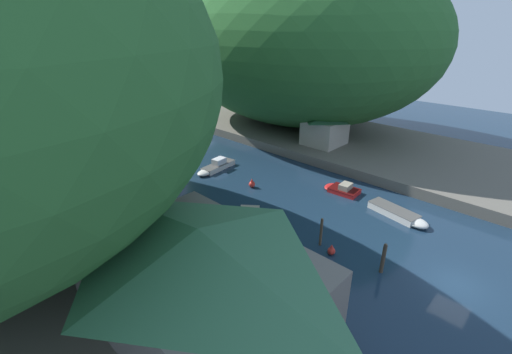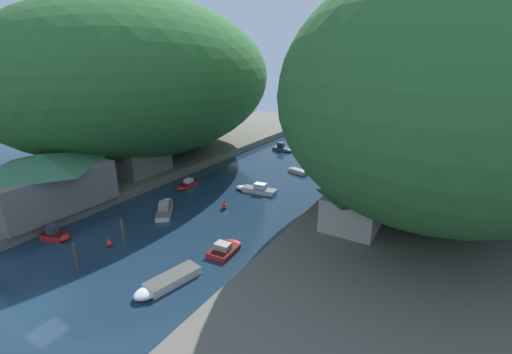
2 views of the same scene
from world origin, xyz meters
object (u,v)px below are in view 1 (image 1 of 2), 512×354
object	(u,v)px
boat_white_cruiser	(242,217)
boat_navy_launch	(176,146)
boat_red_skiff	(90,141)
boat_yellow_tender	(308,302)
boat_far_right_bank	(160,125)
channel_buoy_far	(252,184)
boat_far_upstream	(164,203)
channel_buoy_near	(331,251)
person_on_quay	(200,265)
waterfront_building	(201,278)
boat_small_dinghy	(341,189)
boat_mid_channel	(123,129)
right_bank_cottage	(325,128)
boathouse_shed	(77,203)
boat_moored_right	(400,215)
boat_open_rowboat	(215,167)

from	to	relation	value
boat_white_cruiser	boat_navy_launch	world-z (taller)	boat_white_cruiser
boat_red_skiff	boat_yellow_tender	world-z (taller)	boat_red_skiff
boat_far_right_bank	channel_buoy_far	size ratio (longest dim) A/B	3.43
boat_white_cruiser	boat_far_upstream	xyz separation A→B (m)	(-3.57, 7.95, -0.12)
boat_white_cruiser	channel_buoy_near	bearing A→B (deg)	-120.59
boat_red_skiff	person_on_quay	size ratio (longest dim) A/B	2.67
waterfront_building	person_on_quay	world-z (taller)	waterfront_building
boat_small_dinghy	boat_mid_channel	bearing A→B (deg)	93.61
person_on_quay	channel_buoy_near	bearing A→B (deg)	-98.07
right_bank_cottage	boat_far_right_bank	size ratio (longest dim) A/B	1.56
boat_yellow_tender	channel_buoy_far	bearing A→B (deg)	128.35
boathouse_shed	boat_moored_right	world-z (taller)	boathouse_shed
boat_far_right_bank	boat_mid_channel	bearing A→B (deg)	-27.53
boat_white_cruiser	boat_far_right_bank	bearing A→B (deg)	30.79
boat_far_upstream	boat_navy_launch	size ratio (longest dim) A/B	1.12
boat_red_skiff	boat_moored_right	bearing A→B (deg)	20.11
boat_moored_right	channel_buoy_far	size ratio (longest dim) A/B	5.79
waterfront_building	boathouse_shed	xyz separation A→B (m)	(-1.02, 15.04, -0.59)
boathouse_shed	boat_far_right_bank	distance (m)	36.63
boathouse_shed	boat_far_right_bank	bearing A→B (deg)	48.25
boat_mid_channel	boat_navy_launch	bearing A→B (deg)	-34.55
boat_open_rowboat	person_on_quay	size ratio (longest dim) A/B	3.73
right_bank_cottage	channel_buoy_near	world-z (taller)	right_bank_cottage
person_on_quay	boat_far_upstream	bearing A→B (deg)	-5.42
boat_far_upstream	boat_navy_launch	world-z (taller)	boat_far_upstream
boat_far_upstream	channel_buoy_near	world-z (taller)	boat_far_upstream
channel_buoy_near	right_bank_cottage	bearing A→B (deg)	34.99
boat_open_rowboat	boat_far_right_bank	bearing A→B (deg)	-21.80
boat_navy_launch	boat_yellow_tender	bearing A→B (deg)	175.59
right_bank_cottage	boat_navy_launch	world-z (taller)	right_bank_cottage
boat_navy_launch	boat_red_skiff	xyz separation A→B (m)	(-8.42, 11.28, 0.19)
boat_far_right_bank	boat_navy_launch	xyz separation A→B (m)	(-4.46, -11.54, -0.17)
boat_moored_right	person_on_quay	xyz separation A→B (m)	(-19.67, 6.19, 1.88)
boat_moored_right	boat_red_skiff	world-z (taller)	boat_red_skiff
boat_small_dinghy	channel_buoy_far	bearing A→B (deg)	122.95
waterfront_building	boat_open_rowboat	xyz separation A→B (m)	(17.38, 19.73, -4.22)
boat_navy_launch	boat_white_cruiser	bearing A→B (deg)	176.73
right_bank_cottage	channel_buoy_near	xyz separation A→B (m)	(-20.60, -14.42, -3.26)
boat_open_rowboat	boat_far_upstream	xyz separation A→B (m)	(-9.98, -3.56, -0.10)
boathouse_shed	boat_red_skiff	size ratio (longest dim) A/B	1.88
boat_far_right_bank	boat_moored_right	bearing A→B (deg)	90.76
boathouse_shed	boat_far_upstream	size ratio (longest dim) A/B	1.90
boat_far_right_bank	boat_red_skiff	size ratio (longest dim) A/B	0.83
boat_open_rowboat	boat_yellow_tender	size ratio (longest dim) A/B	1.87
waterfront_building	boat_open_rowboat	size ratio (longest dim) A/B	2.24
right_bank_cottage	boat_small_dinghy	distance (m)	13.69
boat_white_cruiser	boat_open_rowboat	bearing A→B (deg)	21.53
boat_mid_channel	channel_buoy_far	world-z (taller)	boat_mid_channel
boat_open_rowboat	boat_navy_launch	xyz separation A→B (m)	(1.43, 10.97, -0.10)
boat_red_skiff	boat_yellow_tender	size ratio (longest dim) A/B	1.34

